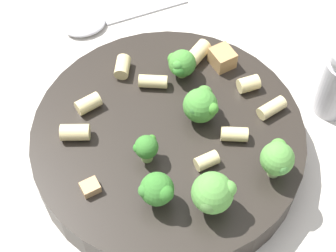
# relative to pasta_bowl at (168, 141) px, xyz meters

# --- Properties ---
(ground_plane) EXTENTS (2.00, 2.00, 0.00)m
(ground_plane) POSITION_rel_pasta_bowl_xyz_m (0.00, 0.00, -0.02)
(ground_plane) COLOR beige
(pasta_bowl) EXTENTS (0.27, 0.27, 0.04)m
(pasta_bowl) POSITION_rel_pasta_bowl_xyz_m (0.00, 0.00, 0.00)
(pasta_bowl) COLOR #28231E
(pasta_bowl) RESTS_ON ground_plane
(broccoli_floret_0) EXTENTS (0.04, 0.04, 0.05)m
(broccoli_floret_0) POSITION_rel_pasta_bowl_xyz_m (-0.08, 0.05, 0.04)
(broccoli_floret_0) COLOR #93B766
(broccoli_floret_0) RESTS_ON pasta_bowl
(broccoli_floret_1) EXTENTS (0.03, 0.03, 0.03)m
(broccoli_floret_1) POSITION_rel_pasta_bowl_xyz_m (0.03, -0.07, 0.03)
(broccoli_floret_1) COLOR #93B766
(broccoli_floret_1) RESTS_ON pasta_bowl
(broccoli_floret_2) EXTENTS (0.03, 0.03, 0.04)m
(broccoli_floret_2) POSITION_rel_pasta_bowl_xyz_m (-0.11, -0.02, 0.04)
(broccoli_floret_2) COLOR #9EC175
(broccoli_floret_2) RESTS_ON pasta_bowl
(broccoli_floret_3) EXTENTS (0.02, 0.02, 0.03)m
(broccoli_floret_3) POSITION_rel_pasta_bowl_xyz_m (-0.00, 0.04, 0.03)
(broccoli_floret_3) COLOR #93B766
(broccoli_floret_3) RESTS_ON pasta_bowl
(broccoli_floret_4) EXTENTS (0.04, 0.04, 0.04)m
(broccoli_floret_4) POSITION_rel_pasta_bowl_xyz_m (-0.02, -0.03, 0.04)
(broccoli_floret_4) COLOR #84AD60
(broccoli_floret_4) RESTS_ON pasta_bowl
(broccoli_floret_5) EXTENTS (0.03, 0.03, 0.04)m
(broccoli_floret_5) POSITION_rel_pasta_bowl_xyz_m (-0.03, 0.07, 0.04)
(broccoli_floret_5) COLOR #84AD60
(broccoli_floret_5) RESTS_ON pasta_bowl
(rigatoni_0) EXTENTS (0.02, 0.03, 0.02)m
(rigatoni_0) POSITION_rel_pasta_bowl_xyz_m (-0.04, -0.09, 0.02)
(rigatoni_0) COLOR beige
(rigatoni_0) RESTS_ON pasta_bowl
(rigatoni_1) EXTENTS (0.02, 0.03, 0.01)m
(rigatoni_1) POSITION_rel_pasta_bowl_xyz_m (0.08, -0.04, 0.02)
(rigatoni_1) COLOR beige
(rigatoni_1) RESTS_ON pasta_bowl
(rigatoni_2) EXTENTS (0.02, 0.03, 0.02)m
(rigatoni_2) POSITION_rel_pasta_bowl_xyz_m (0.03, -0.10, 0.02)
(rigatoni_2) COLOR beige
(rigatoni_2) RESTS_ON pasta_bowl
(rigatoni_3) EXTENTS (0.03, 0.02, 0.01)m
(rigatoni_3) POSITION_rel_pasta_bowl_xyz_m (-0.06, -0.03, 0.02)
(rigatoni_3) COLOR beige
(rigatoni_3) RESTS_ON pasta_bowl
(rigatoni_4) EXTENTS (0.03, 0.03, 0.02)m
(rigatoni_4) POSITION_rel_pasta_bowl_xyz_m (0.07, 0.05, 0.02)
(rigatoni_4) COLOR beige
(rigatoni_4) RESTS_ON pasta_bowl
(rigatoni_5) EXTENTS (0.02, 0.03, 0.01)m
(rigatoni_5) POSITION_rel_pasta_bowl_xyz_m (-0.07, -0.08, 0.02)
(rigatoni_5) COLOR beige
(rigatoni_5) RESTS_ON pasta_bowl
(rigatoni_6) EXTENTS (0.02, 0.03, 0.01)m
(rigatoni_6) POSITION_rel_pasta_bowl_xyz_m (-0.05, 0.01, 0.02)
(rigatoni_6) COLOR beige
(rigatoni_6) RESTS_ON pasta_bowl
(rigatoni_7) EXTENTS (0.02, 0.03, 0.01)m
(rigatoni_7) POSITION_rel_pasta_bowl_xyz_m (0.08, 0.02, 0.02)
(rigatoni_7) COLOR beige
(rigatoni_7) RESTS_ON pasta_bowl
(rigatoni_8) EXTENTS (0.03, 0.03, 0.01)m
(rigatoni_8) POSITION_rel_pasta_bowl_xyz_m (0.04, -0.04, 0.02)
(rigatoni_8) COLOR beige
(rigatoni_8) RESTS_ON pasta_bowl
(chicken_chunk_0) EXTENTS (0.03, 0.03, 0.02)m
(chicken_chunk_0) POSITION_rel_pasta_bowl_xyz_m (-0.00, -0.10, 0.03)
(chicken_chunk_0) COLOR tan
(chicken_chunk_0) RESTS_ON pasta_bowl
(chicken_chunk_1) EXTENTS (0.02, 0.02, 0.01)m
(chicken_chunk_1) POSITION_rel_pasta_bowl_xyz_m (0.02, 0.09, 0.02)
(chicken_chunk_1) COLOR tan
(chicken_chunk_1) RESTS_ON pasta_bowl
(spoon) EXTENTS (0.11, 0.14, 0.01)m
(spoon) POSITION_rel_pasta_bowl_xyz_m (0.17, -0.11, -0.02)
(spoon) COLOR silver
(spoon) RESTS_ON ground_plane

